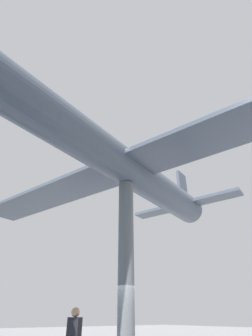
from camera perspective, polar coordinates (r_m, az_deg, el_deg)
support_pylon_central at (r=10.74m, az=-0.00°, el=-19.72°), size 0.63×0.63×6.72m
suspended_airplane at (r=12.12m, az=-0.26°, el=0.23°), size 21.51×15.47×3.20m
visitor_person at (r=9.21m, az=-11.33°, el=-32.21°), size 0.46×0.38×1.76m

